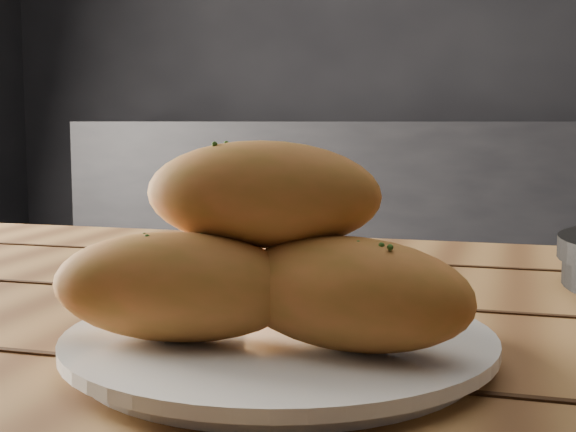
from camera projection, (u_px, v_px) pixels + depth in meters
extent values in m
cube|color=black|center=(471.00, 4.00, 3.09)|extent=(4.00, 0.04, 2.70)
cube|color=black|center=(459.00, 246.00, 2.91)|extent=(2.80, 0.60, 0.90)
cube|color=olive|center=(458.00, 373.00, 0.55)|extent=(1.52, 0.95, 0.04)
cylinder|color=white|center=(279.00, 351.00, 0.51)|extent=(0.25, 0.25, 0.01)
cylinder|color=white|center=(279.00, 338.00, 0.51)|extent=(0.27, 0.27, 0.01)
ellipsoid|color=#BC6734|center=(175.00, 287.00, 0.49)|extent=(0.16, 0.09, 0.07)
ellipsoid|color=#BC6734|center=(349.00, 293.00, 0.47)|extent=(0.16, 0.10, 0.07)
ellipsoid|color=#BC6734|center=(295.00, 265.00, 0.56)|extent=(0.13, 0.16, 0.07)
ellipsoid|color=#BC6734|center=(261.00, 194.00, 0.50)|extent=(0.15, 0.07, 0.07)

